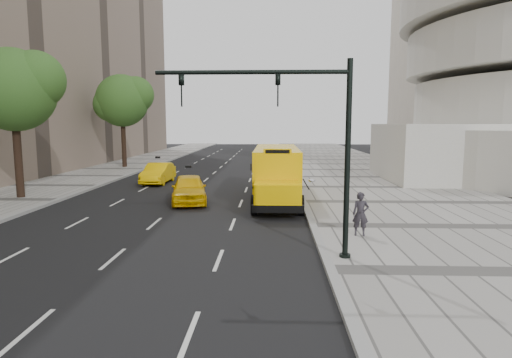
{
  "coord_description": "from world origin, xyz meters",
  "views": [
    {
      "loc": [
        4.23,
        -23.46,
        4.42
      ],
      "look_at": [
        3.5,
        -4.0,
        1.9
      ],
      "focal_mm": 30.0,
      "sensor_mm": 36.0,
      "label": 1
    }
  ],
  "objects_px": {
    "taxi_near": "(189,189)",
    "pedestrian": "(361,214)",
    "tree_b": "(15,89)",
    "traffic_signal": "(303,134)",
    "school_bus": "(276,169)",
    "taxi_far": "(158,173)",
    "tree_c": "(123,100)"
  },
  "relations": [
    {
      "from": "tree_c",
      "to": "taxi_far",
      "type": "height_order",
      "value": "tree_c"
    },
    {
      "from": "school_bus",
      "to": "pedestrian",
      "type": "distance_m",
      "value": 9.7
    },
    {
      "from": "tree_b",
      "to": "traffic_signal",
      "type": "bearing_deg",
      "value": -34.53
    },
    {
      "from": "school_bus",
      "to": "pedestrian",
      "type": "height_order",
      "value": "school_bus"
    },
    {
      "from": "traffic_signal",
      "to": "taxi_near",
      "type": "bearing_deg",
      "value": 118.98
    },
    {
      "from": "school_bus",
      "to": "tree_c",
      "type": "bearing_deg",
      "value": 131.8
    },
    {
      "from": "tree_b",
      "to": "traffic_signal",
      "type": "xyz_separation_m",
      "value": [
        15.6,
        -10.73,
        -2.28
      ]
    },
    {
      "from": "tree_b",
      "to": "taxi_near",
      "type": "height_order",
      "value": "tree_b"
    },
    {
      "from": "taxi_near",
      "to": "pedestrian",
      "type": "bearing_deg",
      "value": -53.63
    },
    {
      "from": "taxi_near",
      "to": "tree_b",
      "type": "bearing_deg",
      "value": 165.75
    },
    {
      "from": "tree_b",
      "to": "pedestrian",
      "type": "height_order",
      "value": "tree_b"
    },
    {
      "from": "pedestrian",
      "to": "school_bus",
      "type": "bearing_deg",
      "value": 116.56
    },
    {
      "from": "tree_c",
      "to": "traffic_signal",
      "type": "distance_m",
      "value": 32.63
    },
    {
      "from": "tree_b",
      "to": "school_bus",
      "type": "bearing_deg",
      "value": 4.38
    },
    {
      "from": "tree_c",
      "to": "pedestrian",
      "type": "relative_size",
      "value": 5.47
    },
    {
      "from": "taxi_near",
      "to": "pedestrian",
      "type": "xyz_separation_m",
      "value": [
        8.07,
        -7.44,
        0.2
      ]
    },
    {
      "from": "taxi_near",
      "to": "pedestrian",
      "type": "height_order",
      "value": "pedestrian"
    },
    {
      "from": "taxi_near",
      "to": "taxi_far",
      "type": "bearing_deg",
      "value": 105.22
    },
    {
      "from": "tree_c",
      "to": "pedestrian",
      "type": "xyz_separation_m",
      "value": [
        18.04,
        -25.82,
        -5.71
      ]
    },
    {
      "from": "taxi_far",
      "to": "pedestrian",
      "type": "relative_size",
      "value": 2.71
    },
    {
      "from": "tree_c",
      "to": "tree_b",
      "type": "bearing_deg",
      "value": -90.02
    },
    {
      "from": "tree_c",
      "to": "pedestrian",
      "type": "bearing_deg",
      "value": -55.06
    },
    {
      "from": "tree_c",
      "to": "pedestrian",
      "type": "distance_m",
      "value": 32.01
    },
    {
      "from": "taxi_near",
      "to": "pedestrian",
      "type": "distance_m",
      "value": 10.98
    },
    {
      "from": "school_bus",
      "to": "taxi_far",
      "type": "relative_size",
      "value": 2.53
    },
    {
      "from": "taxi_near",
      "to": "traffic_signal",
      "type": "xyz_separation_m",
      "value": [
        5.63,
        -10.16,
        3.3
      ]
    },
    {
      "from": "tree_b",
      "to": "taxi_far",
      "type": "distance_m",
      "value": 11.01
    },
    {
      "from": "school_bus",
      "to": "taxi_near",
      "type": "distance_m",
      "value": 5.32
    },
    {
      "from": "tree_b",
      "to": "taxi_near",
      "type": "bearing_deg",
      "value": -3.27
    },
    {
      "from": "tree_b",
      "to": "taxi_near",
      "type": "distance_m",
      "value": 11.44
    },
    {
      "from": "tree_c",
      "to": "traffic_signal",
      "type": "relative_size",
      "value": 1.44
    },
    {
      "from": "taxi_far",
      "to": "taxi_near",
      "type": "bearing_deg",
      "value": -62.8
    }
  ]
}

